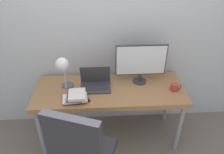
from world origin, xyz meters
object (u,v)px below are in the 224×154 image
object	(u,v)px
desk_lamp	(63,67)
book_stack	(76,96)
office_chair	(81,153)
monitor	(141,62)
mug	(175,87)
laptop	(95,83)

from	to	relation	value
desk_lamp	book_stack	size ratio (longest dim) A/B	1.67
office_chair	book_stack	xyz separation A→B (m)	(-0.07, 0.57, 0.18)
monitor	mug	distance (m)	0.47
laptop	mug	size ratio (longest dim) A/B	2.77
monitor	desk_lamp	size ratio (longest dim) A/B	1.28
laptop	book_stack	bearing A→B (deg)	-131.34
office_chair	mug	distance (m)	1.24
office_chair	book_stack	distance (m)	0.61
mug	office_chair	bearing A→B (deg)	-145.81
monitor	mug	size ratio (longest dim) A/B	4.71
desk_lamp	book_stack	distance (m)	0.34
laptop	mug	bearing A→B (deg)	-7.21
laptop	book_stack	xyz separation A→B (m)	(-0.20, -0.23, -0.00)
office_chair	mug	size ratio (longest dim) A/B	9.29
book_stack	office_chair	bearing A→B (deg)	-82.58
mug	laptop	bearing A→B (deg)	172.79
book_stack	mug	distance (m)	1.10
monitor	book_stack	size ratio (longest dim) A/B	2.13
book_stack	mug	xyz separation A→B (m)	(1.09, 0.12, -0.01)
desk_lamp	office_chair	size ratio (longest dim) A/B	0.40
monitor	desk_lamp	world-z (taller)	monitor
laptop	book_stack	world-z (taller)	laptop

